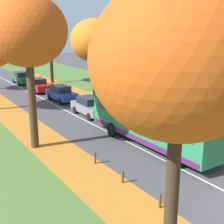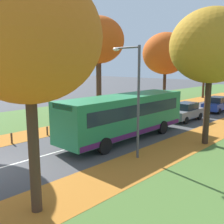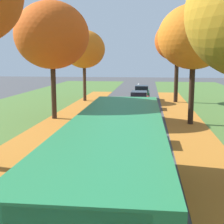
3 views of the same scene
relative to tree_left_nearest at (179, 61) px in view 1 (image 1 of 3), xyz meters
The scene contains 18 objects.
leaf_litter_left 15.37m from the tree_left_nearest, 86.59° to the left, with size 2.80×60.00×0.00m, color #B26B23.
grass_verge_right 25.54m from the tree_left_nearest, 53.65° to the left, with size 12.00×90.00×0.01m, color #476B2D.
leaf_litter_right 18.33m from the tree_left_nearest, 54.15° to the left, with size 2.80×60.00×0.00m, color #B26B23.
road_centre_line 21.62m from the tree_left_nearest, 74.73° to the left, with size 0.12×80.00×0.01m, color silver.
tree_left_nearest is the anchor object (origin of this frame).
tree_left_near 12.28m from the tree_left_nearest, 90.39° to the left, with size 4.73×4.73×9.38m.
tree_right_near 15.65m from the tree_left_nearest, 45.53° to the left, with size 5.00×5.00×8.38m.
tree_right_mid 24.82m from the tree_left_nearest, 65.36° to the left, with size 4.95×4.95×8.36m.
tree_right_far 35.64m from the tree_left_nearest, 73.30° to the left, with size 4.78×4.78×8.68m.
bollard_third 7.00m from the tree_left_nearest, 53.22° to the left, with size 0.12×0.12×0.69m, color #4C3823.
bollard_fourth 8.37m from the tree_left_nearest, 70.41° to the left, with size 0.12×0.12×0.65m, color #4C3823.
bollard_fifth 10.26m from the tree_left_nearest, 76.79° to the left, with size 0.12×0.12×0.69m, color #4C3823.
streetlamp_right 11.31m from the tree_left_nearest, 33.81° to the left, with size 1.89×0.28×6.00m.
bus 11.71m from the tree_left_nearest, 52.66° to the left, with size 2.75×10.43×2.98m.
car_grey_lead 18.95m from the tree_left_nearest, 68.85° to the left, with size 1.80×4.21×1.62m.
car_blue_following 24.88m from the tree_left_nearest, 73.85° to the left, with size 1.92×4.27×1.62m.
car_red_third_in_line 30.39m from the tree_left_nearest, 77.54° to the left, with size 1.85×4.24×1.62m.
car_green_fourth_in_line 36.79m from the tree_left_nearest, 79.63° to the left, with size 1.81×4.21×1.62m.
Camera 1 is at (-11.64, -6.02, 7.46)m, focal length 50.00 mm.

